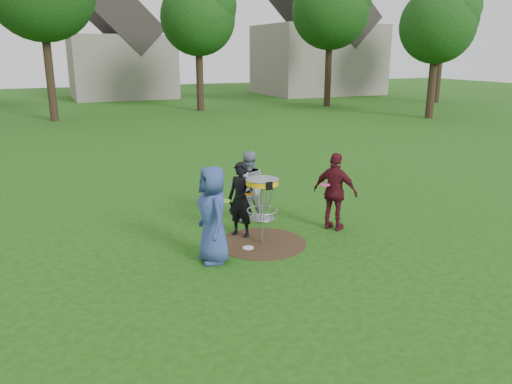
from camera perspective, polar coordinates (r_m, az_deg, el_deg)
name	(u,v)px	position (r m, az deg, el deg)	size (l,w,h in m)	color
ground	(262,243)	(10.15, 0.68, -5.87)	(100.00, 100.00, 0.00)	#19470F
dirt_patch	(262,243)	(10.15, 0.68, -5.84)	(1.80, 1.80, 0.01)	#47331E
player_blue	(213,215)	(9.04, -4.94, -2.60)	(0.88, 0.57, 1.80)	navy
player_black	(241,200)	(10.30, -1.73, -0.88)	(0.58, 0.38, 1.58)	black
player_grey	(248,187)	(11.15, -0.95, 0.58)	(0.80, 0.62, 1.64)	gray
player_maroon	(335,192)	(10.80, 9.05, 0.02)	(0.99, 0.41, 1.69)	#50121B
disc_on_grass	(248,248)	(9.89, -0.90, -6.41)	(0.22, 0.22, 0.02)	white
disc_golf_basket	(262,195)	(9.82, 0.71, -0.33)	(0.66, 0.67, 1.38)	#9EA0A5
held_discs	(264,190)	(10.13, 0.90, 0.24)	(2.64, 1.63, 0.15)	#79CA16
tree_row	(111,4)	(29.68, -16.19, 19.96)	(51.20, 17.42, 9.90)	#38281C
house_row	(146,46)	(42.55, -12.41, 15.97)	(44.50, 10.65, 11.62)	gray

